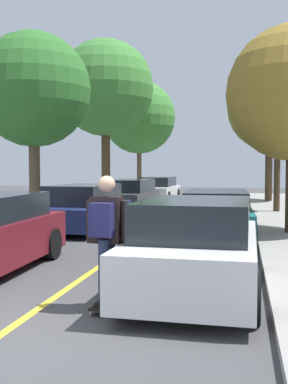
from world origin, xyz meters
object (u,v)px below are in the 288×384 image
(parked_car_left_far, at_px, (129,196))
(street_tree_right_far, at_px, (270,108))
(street_tree_left_nearest, at_px, (34,90))
(skateboarder, at_px, (106,231))
(parked_car_left_farthest, at_px, (158,189))
(street_tree_right_near, at_px, (278,91))
(parked_car_left_near, at_px, (84,208))
(parked_car_right_near, at_px, (217,214))
(skateboard, at_px, (107,302))
(parked_car_right_nearest, at_px, (196,248))
(street_tree_left_near, at_px, (106,89))
(street_tree_left_far, at_px, (139,118))

(parked_car_left_far, height_order, street_tree_right_far, street_tree_right_far)
(street_tree_left_nearest, bearing_deg, street_tree_right_far, 54.53)
(skateboarder, bearing_deg, parked_car_left_farthest, 98.21)
(parked_car_left_far, relative_size, street_tree_right_near, 0.73)
(parked_car_left_near, xyz_separation_m, street_tree_right_far, (6.01, 12.21, 4.29))
(parked_car_left_near, relative_size, street_tree_left_nearest, 0.69)
(parked_car_right_near, height_order, skateboard, parked_car_right_near)
(parked_car_left_near, relative_size, parked_car_right_nearest, 1.04)
(parked_car_left_near, relative_size, street_tree_left_near, 0.53)
(parked_car_left_farthest, relative_size, parked_car_right_near, 1.00)
(street_tree_left_far, bearing_deg, parked_car_left_far, -79.76)
(parked_car_left_near, xyz_separation_m, street_tree_right_near, (6.01, 6.06, 4.22))
(street_tree_left_near, height_order, skateboarder, street_tree_left_near)
(skateboard, bearing_deg, parked_car_left_near, 111.29)
(parked_car_left_far, relative_size, parked_car_right_near, 0.96)
(skateboard, bearing_deg, street_tree_right_far, 81.00)
(parked_car_left_farthest, bearing_deg, parked_car_left_near, -90.01)
(street_tree_right_near, height_order, skateboarder, street_tree_right_near)
(street_tree_right_far, bearing_deg, parked_car_right_near, -98.85)
(street_tree_right_near, relative_size, skateboard, 7.27)
(parked_car_left_far, distance_m, street_tree_right_far, 9.76)
(parked_car_left_near, bearing_deg, street_tree_right_near, 45.27)
(street_tree_left_nearest, bearing_deg, parked_car_left_far, 67.46)
(parked_car_left_near, height_order, street_tree_right_far, street_tree_right_far)
(street_tree_left_nearest, height_order, skateboarder, street_tree_left_nearest)
(parked_car_left_farthest, height_order, street_tree_right_far, street_tree_right_far)
(street_tree_left_far, xyz_separation_m, skateboard, (4.91, -24.40, -5.06))
(parked_car_right_near, relative_size, street_tree_right_near, 0.75)
(parked_car_left_near, relative_size, parked_car_left_far, 0.94)
(skateboard, bearing_deg, parked_car_right_near, 80.73)
(parked_car_left_far, distance_m, skateboarder, 13.60)
(parked_car_left_far, bearing_deg, parked_car_right_nearest, -71.91)
(parked_car_left_farthest, xyz_separation_m, parked_car_right_near, (3.99, -13.32, -0.03))
(parked_car_left_farthest, relative_size, street_tree_left_nearest, 0.76)
(parked_car_left_far, height_order, skateboarder, skateboarder)
(street_tree_right_far, distance_m, skateboard, 20.48)
(street_tree_left_far, bearing_deg, street_tree_right_far, -30.68)
(parked_car_left_far, xyz_separation_m, parked_car_right_nearest, (3.99, -12.21, -0.00))
(street_tree_right_far, relative_size, skateboard, 8.24)
(parked_car_left_near, height_order, street_tree_left_near, street_tree_left_near)
(parked_car_right_nearest, height_order, street_tree_right_far, street_tree_right_far)
(street_tree_left_nearest, distance_m, skateboard, 10.63)
(parked_car_left_near, relative_size, parked_car_left_farthest, 0.91)
(street_tree_left_near, bearing_deg, street_tree_left_nearest, -90.00)
(street_tree_left_near, distance_m, skateboarder, 18.02)
(parked_car_left_near, height_order, parked_car_left_far, parked_car_left_far)
(street_tree_left_nearest, distance_m, street_tree_right_far, 13.83)
(skateboard, bearing_deg, street_tree_left_nearest, 120.33)
(parked_car_left_far, xyz_separation_m, parked_car_left_farthest, (0.00, 6.78, -0.03))
(parked_car_right_near, distance_m, skateboard, 6.82)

